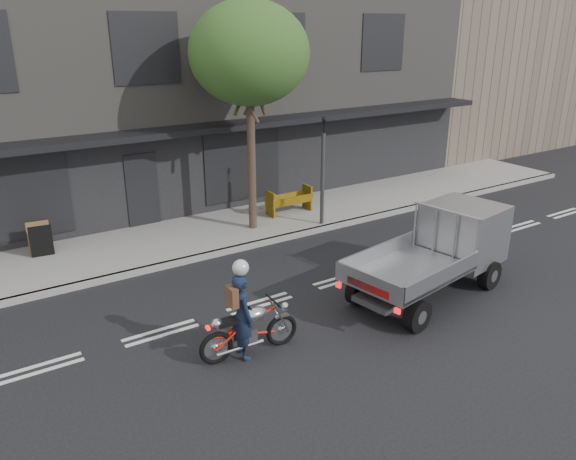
{
  "coord_description": "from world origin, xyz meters",
  "views": [
    {
      "loc": [
        -5.73,
        -10.06,
        6.12
      ],
      "look_at": [
        1.1,
        0.5,
        1.44
      ],
      "focal_mm": 35.0,
      "sensor_mm": 36.0,
      "label": 1
    }
  ],
  "objects_px": {
    "street_tree": "(249,54)",
    "motorcycle": "(249,329)",
    "rider": "(242,316)",
    "sandwich_board": "(41,241)",
    "traffic_light_pole": "(323,177)",
    "flatbed_ute": "(454,239)",
    "construction_barrier": "(293,202)"
  },
  "relations": [
    {
      "from": "motorcycle",
      "to": "flatbed_ute",
      "type": "height_order",
      "value": "flatbed_ute"
    },
    {
      "from": "flatbed_ute",
      "to": "street_tree",
      "type": "bearing_deg",
      "value": 101.99
    },
    {
      "from": "street_tree",
      "to": "motorcycle",
      "type": "bearing_deg",
      "value": -120.03
    },
    {
      "from": "street_tree",
      "to": "motorcycle",
      "type": "height_order",
      "value": "street_tree"
    },
    {
      "from": "flatbed_ute",
      "to": "sandwich_board",
      "type": "xyz_separation_m",
      "value": [
        -8.22,
        6.86,
        -0.56
      ]
    },
    {
      "from": "street_tree",
      "to": "rider",
      "type": "xyz_separation_m",
      "value": [
        -3.55,
        -5.88,
        -4.41
      ]
    },
    {
      "from": "rider",
      "to": "sandwich_board",
      "type": "xyz_separation_m",
      "value": [
        -2.36,
        6.92,
        -0.26
      ]
    },
    {
      "from": "traffic_light_pole",
      "to": "motorcycle",
      "type": "height_order",
      "value": "traffic_light_pole"
    },
    {
      "from": "traffic_light_pole",
      "to": "motorcycle",
      "type": "xyz_separation_m",
      "value": [
        -5.4,
        -5.03,
        -1.1
      ]
    },
    {
      "from": "construction_barrier",
      "to": "sandwich_board",
      "type": "distance_m",
      "value": 7.66
    },
    {
      "from": "traffic_light_pole",
      "to": "rider",
      "type": "relative_size",
      "value": 2.01
    },
    {
      "from": "sandwich_board",
      "to": "traffic_light_pole",
      "type": "bearing_deg",
      "value": -6.49
    },
    {
      "from": "rider",
      "to": "sandwich_board",
      "type": "distance_m",
      "value": 7.32
    },
    {
      "from": "traffic_light_pole",
      "to": "construction_barrier",
      "type": "distance_m",
      "value": 1.65
    },
    {
      "from": "traffic_light_pole",
      "to": "sandwich_board",
      "type": "height_order",
      "value": "traffic_light_pole"
    },
    {
      "from": "traffic_light_pole",
      "to": "flatbed_ute",
      "type": "bearing_deg",
      "value": -86.36
    },
    {
      "from": "street_tree",
      "to": "rider",
      "type": "bearing_deg",
      "value": -121.12
    },
    {
      "from": "street_tree",
      "to": "construction_barrier",
      "type": "height_order",
      "value": "street_tree"
    },
    {
      "from": "street_tree",
      "to": "construction_barrier",
      "type": "xyz_separation_m",
      "value": [
        1.73,
        0.37,
        -4.69
      ]
    },
    {
      "from": "motorcycle",
      "to": "sandwich_board",
      "type": "height_order",
      "value": "sandwich_board"
    },
    {
      "from": "street_tree",
      "to": "flatbed_ute",
      "type": "height_order",
      "value": "street_tree"
    },
    {
      "from": "flatbed_ute",
      "to": "sandwich_board",
      "type": "bearing_deg",
      "value": 130.45
    },
    {
      "from": "rider",
      "to": "traffic_light_pole",
      "type": "bearing_deg",
      "value": -43.39
    },
    {
      "from": "street_tree",
      "to": "traffic_light_pole",
      "type": "xyz_separation_m",
      "value": [
        2.0,
        -0.85,
        -3.63
      ]
    },
    {
      "from": "traffic_light_pole",
      "to": "flatbed_ute",
      "type": "relative_size",
      "value": 0.75
    },
    {
      "from": "traffic_light_pole",
      "to": "rider",
      "type": "bearing_deg",
      "value": -137.81
    },
    {
      "from": "motorcycle",
      "to": "flatbed_ute",
      "type": "bearing_deg",
      "value": 5.04
    },
    {
      "from": "construction_barrier",
      "to": "rider",
      "type": "bearing_deg",
      "value": -130.15
    },
    {
      "from": "motorcycle",
      "to": "rider",
      "type": "xyz_separation_m",
      "value": [
        -0.15,
        0.0,
        0.32
      ]
    },
    {
      "from": "sandwich_board",
      "to": "street_tree",
      "type": "bearing_deg",
      "value": -3.04
    },
    {
      "from": "street_tree",
      "to": "flatbed_ute",
      "type": "distance_m",
      "value": 7.49
    },
    {
      "from": "street_tree",
      "to": "sandwich_board",
      "type": "distance_m",
      "value": 7.6
    }
  ]
}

